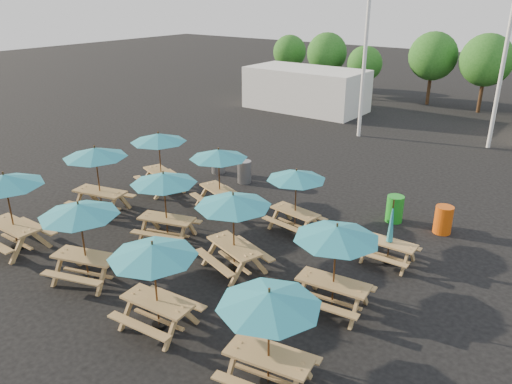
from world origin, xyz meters
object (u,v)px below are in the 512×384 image
Objects in this scene: picnic_unit_9 at (269,305)px; waste_bin_0 at (218,163)px; picnic_unit_2 at (159,141)px; picnic_unit_11 at (390,237)px; waste_bin_2 at (395,209)px; picnic_unit_3 at (79,214)px; picnic_unit_5 at (219,157)px; picnic_unit_6 at (153,255)px; picnic_unit_10 at (336,237)px; picnic_unit_0 at (5,184)px; picnic_unit_4 at (164,182)px; picnic_unit_8 at (296,179)px; waste_bin_3 at (443,220)px; picnic_unit_1 at (95,156)px; picnic_unit_7 at (233,205)px.

picnic_unit_9 is 13.39m from waste_bin_0.
picnic_unit_2 is 9.95m from picnic_unit_11.
picnic_unit_9 is 2.54× the size of waste_bin_0.
waste_bin_2 is (8.88, 2.88, -1.64)m from picnic_unit_2.
picnic_unit_3 is 1.01× the size of picnic_unit_5.
picnic_unit_6 is 4.45m from picnic_unit_10.
picnic_unit_6 is (6.61, -6.38, -0.11)m from picnic_unit_2.
picnic_unit_6 is (6.65, -0.09, -0.20)m from picnic_unit_0.
picnic_unit_5 reaches higher than picnic_unit_4.
picnic_unit_5 is 3.28m from picnic_unit_8.
picnic_unit_10 is at bearing -95.35° from picnic_unit_11.
picnic_unit_0 is at bearing -127.51° from picnic_unit_8.
picnic_unit_3 reaches higher than waste_bin_3.
picnic_unit_1 is at bearing -96.93° from waste_bin_0.
picnic_unit_3 is 1.14× the size of picnic_unit_10.
picnic_unit_1 is 9.89m from picnic_unit_10.
picnic_unit_7 is at bearing 89.16° from picnic_unit_6.
picnic_unit_8 reaches higher than waste_bin_3.
waste_bin_3 is at bearing 76.35° from picnic_unit_9.
picnic_unit_0 is 4.78m from picnic_unit_4.
picnic_unit_1 is 4.86m from picnic_unit_3.
picnic_unit_7 is (6.37, -3.13, -0.04)m from picnic_unit_2.
picnic_unit_0 is at bearing -100.27° from picnic_unit_1.
picnic_unit_4 is 2.77× the size of waste_bin_0.
picnic_unit_9 is at bearing -54.26° from picnic_unit_8.
picnic_unit_1 is 0.97× the size of picnic_unit_2.
picnic_unit_5 reaches higher than picnic_unit_11.
waste_bin_2 is at bearing 107.38° from picnic_unit_11.
picnic_unit_1 reaches higher than waste_bin_0.
picnic_unit_4 is 0.98× the size of picnic_unit_5.
picnic_unit_5 reaches higher than waste_bin_3.
picnic_unit_1 is at bearing -165.74° from picnic_unit_11.
picnic_unit_7 reaches higher than picnic_unit_4.
picnic_unit_3 is at bearing 169.78° from picnic_unit_6.
picnic_unit_1 is at bearing 92.60° from picnic_unit_0.
waste_bin_2 is (-0.98, 2.89, -0.37)m from picnic_unit_11.
picnic_unit_3 is 1.22× the size of picnic_unit_8.
picnic_unit_2 is at bearing 131.00° from picnic_unit_6.
picnic_unit_7 reaches higher than waste_bin_3.
picnic_unit_1 is 2.85m from picnic_unit_2.
waste_bin_2 is at bearing 71.19° from picnic_unit_6.
waste_bin_2 is at bearing 29.64° from picnic_unit_4.
waste_bin_0 is (-9.43, 9.38, -1.54)m from picnic_unit_9.
picnic_unit_1 reaches higher than picnic_unit_9.
picnic_unit_5 is 1.32× the size of picnic_unit_11.
picnic_unit_11 is at bearing 2.20° from picnic_unit_1.
picnic_unit_2 is at bearing -162.03° from waste_bin_2.
picnic_unit_3 is 8.96m from picnic_unit_11.
picnic_unit_1 is 3.62m from picnic_unit_4.
picnic_unit_8 is at bearing 106.93° from picnic_unit_7.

